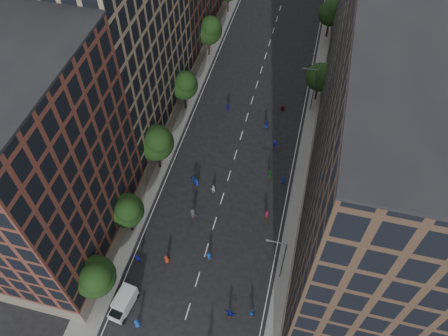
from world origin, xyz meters
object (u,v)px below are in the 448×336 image
Objects in this scene: streetlamp_near at (282,259)px; skater_2 at (252,312)px; streetlamp_far at (313,88)px; skater_0 at (137,323)px; cargo_van at (123,303)px.

skater_2 is (-2.40, -5.95, -4.37)m from streetlamp_near.
streetlamp_near and streetlamp_far have the same top height.
streetlamp_near is 4.96× the size of skater_0.
streetlamp_near is 33.00m from streetlamp_far.
streetlamp_near is 1.94× the size of cargo_van.
skater_0 is at bearing 12.60° from skater_2.
cargo_van is 3.19m from skater_0.
cargo_van is 2.56× the size of skater_0.
cargo_van is at bearing 3.14° from skater_2.
cargo_van is 2.91× the size of skater_2.
skater_0 is at bearing -29.21° from cargo_van.
streetlamp_far is 4.96× the size of skater_0.
skater_2 is at bearing -111.95° from streetlamp_near.
streetlamp_near is 1.00× the size of streetlamp_far.
streetlamp_near reaches higher than skater_2.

